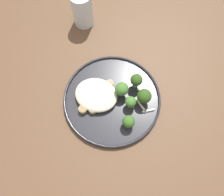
# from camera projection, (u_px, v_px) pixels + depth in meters

# --- Properties ---
(ground) EXTENTS (6.00, 6.00, 0.00)m
(ground) POSITION_uv_depth(u_px,v_px,m) (120.00, 140.00, 1.38)
(ground) COLOR #47423D
(wooden_dining_table) EXTENTS (1.40, 1.00, 0.74)m
(wooden_dining_table) POSITION_uv_depth(u_px,v_px,m) (126.00, 106.00, 0.76)
(wooden_dining_table) COLOR brown
(wooden_dining_table) RESTS_ON ground
(dinner_plate) EXTENTS (0.29, 0.29, 0.02)m
(dinner_plate) POSITION_uv_depth(u_px,v_px,m) (112.00, 99.00, 0.67)
(dinner_plate) COLOR #232328
(dinner_plate) RESTS_ON wooden_dining_table
(noodle_bed) EXTENTS (0.13, 0.11, 0.03)m
(noodle_bed) POSITION_uv_depth(u_px,v_px,m) (96.00, 95.00, 0.66)
(noodle_bed) COLOR beige
(noodle_bed) RESTS_ON dinner_plate
(seared_scallop_rear_pale) EXTENTS (0.02, 0.02, 0.02)m
(seared_scallop_rear_pale) POSITION_uv_depth(u_px,v_px,m) (83.00, 109.00, 0.65)
(seared_scallop_rear_pale) COLOR #DBB77A
(seared_scallop_rear_pale) RESTS_ON dinner_plate
(seared_scallop_on_noodles) EXTENTS (0.03, 0.03, 0.01)m
(seared_scallop_on_noodles) POSITION_uv_depth(u_px,v_px,m) (95.00, 94.00, 0.67)
(seared_scallop_on_noodles) COLOR #DBB77A
(seared_scallop_on_noodles) RESTS_ON dinner_plate
(seared_scallop_tiny_bay) EXTENTS (0.02, 0.02, 0.01)m
(seared_scallop_tiny_bay) POSITION_uv_depth(u_px,v_px,m) (93.00, 109.00, 0.65)
(seared_scallop_tiny_bay) COLOR #DBB77A
(seared_scallop_tiny_bay) RESTS_ON dinner_plate
(seared_scallop_right_edge) EXTENTS (0.02, 0.02, 0.02)m
(seared_scallop_right_edge) POSITION_uv_depth(u_px,v_px,m) (110.00, 84.00, 0.68)
(seared_scallop_right_edge) COLOR beige
(seared_scallop_right_edge) RESTS_ON dinner_plate
(seared_scallop_tilted_round) EXTENTS (0.03, 0.03, 0.02)m
(seared_scallop_tilted_round) POSITION_uv_depth(u_px,v_px,m) (97.00, 102.00, 0.66)
(seared_scallop_tilted_round) COLOR #E5C689
(seared_scallop_tilted_round) RESTS_ON dinner_plate
(broccoli_floret_right_tilted) EXTENTS (0.04, 0.04, 0.05)m
(broccoli_floret_right_tilted) POSITION_uv_depth(u_px,v_px,m) (129.00, 122.00, 0.62)
(broccoli_floret_right_tilted) COLOR #7A994C
(broccoli_floret_right_tilted) RESTS_ON dinner_plate
(broccoli_floret_split_head) EXTENTS (0.04, 0.04, 0.06)m
(broccoli_floret_split_head) POSITION_uv_depth(u_px,v_px,m) (136.00, 80.00, 0.65)
(broccoli_floret_split_head) COLOR #7A994C
(broccoli_floret_split_head) RESTS_ON dinner_plate
(broccoli_floret_rear_charred) EXTENTS (0.03, 0.03, 0.05)m
(broccoli_floret_rear_charred) POSITION_uv_depth(u_px,v_px,m) (131.00, 102.00, 0.64)
(broccoli_floret_rear_charred) COLOR #89A356
(broccoli_floret_rear_charred) RESTS_ON dinner_plate
(broccoli_floret_beside_noodles) EXTENTS (0.04, 0.04, 0.06)m
(broccoli_floret_beside_noodles) POSITION_uv_depth(u_px,v_px,m) (144.00, 95.00, 0.64)
(broccoli_floret_beside_noodles) COLOR #89A356
(broccoli_floret_beside_noodles) RESTS_ON dinner_plate
(broccoli_floret_tall_stalk) EXTENTS (0.04, 0.04, 0.06)m
(broccoli_floret_tall_stalk) POSITION_uv_depth(u_px,v_px,m) (121.00, 90.00, 0.64)
(broccoli_floret_tall_stalk) COLOR #89A356
(broccoli_floret_tall_stalk) RESTS_ON dinner_plate
(onion_sliver_long_sliver) EXTENTS (0.04, 0.01, 0.00)m
(onion_sliver_long_sliver) POSITION_uv_depth(u_px,v_px,m) (143.00, 92.00, 0.67)
(onion_sliver_long_sliver) COLOR silver
(onion_sliver_long_sliver) RESTS_ON dinner_plate
(onion_sliver_curled_piece) EXTENTS (0.03, 0.02, 0.00)m
(onion_sliver_curled_piece) POSITION_uv_depth(u_px,v_px,m) (148.00, 110.00, 0.65)
(onion_sliver_curled_piece) COLOR silver
(onion_sliver_curled_piece) RESTS_ON dinner_plate
(onion_sliver_short_strip) EXTENTS (0.04, 0.03, 0.00)m
(onion_sliver_short_strip) POSITION_uv_depth(u_px,v_px,m) (141.00, 106.00, 0.66)
(onion_sliver_short_strip) COLOR silver
(onion_sliver_short_strip) RESTS_ON dinner_plate
(water_glass) EXTENTS (0.07, 0.07, 0.12)m
(water_glass) POSITION_uv_depth(u_px,v_px,m) (83.00, 11.00, 0.73)
(water_glass) COLOR silver
(water_glass) RESTS_ON wooden_dining_table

